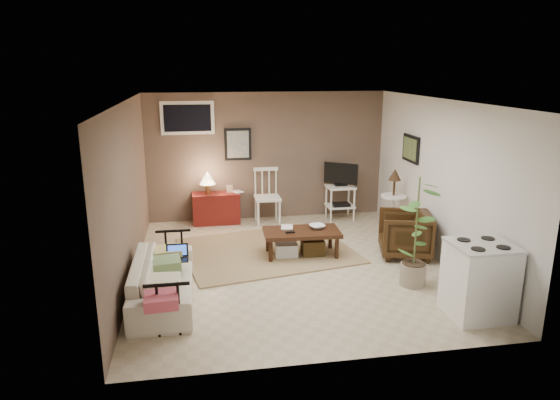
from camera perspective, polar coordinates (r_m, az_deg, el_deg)
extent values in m
plane|color=#C1B293|center=(7.44, 1.34, -7.52)|extent=(5.00, 5.00, 0.00)
cube|color=black|center=(9.35, -4.83, 6.37)|extent=(0.50, 0.03, 0.60)
cube|color=black|center=(8.66, 14.73, 5.70)|extent=(0.03, 0.60, 0.45)
cube|color=white|center=(9.26, -10.53, 9.20)|extent=(0.96, 0.03, 0.60)
cube|color=#9C895B|center=(7.99, -1.50, -5.79)|extent=(2.92, 2.51, 0.02)
cube|color=#361A0E|center=(7.68, 2.49, -3.70)|extent=(1.19, 0.65, 0.06)
cylinder|color=#361A0E|center=(7.47, -1.07, -5.89)|extent=(0.06, 0.06, 0.37)
cylinder|color=#361A0E|center=(7.64, 6.51, -5.51)|extent=(0.06, 0.06, 0.37)
cylinder|color=#361A0E|center=(7.89, -1.42, -4.74)|extent=(0.06, 0.06, 0.37)
cylinder|color=#361A0E|center=(8.04, 5.77, -4.41)|extent=(0.06, 0.06, 0.37)
cube|color=black|center=(7.54, 1.16, -3.69)|extent=(0.15, 0.05, 0.02)
cube|color=#463219|center=(7.79, 3.74, -5.40)|extent=(0.35, 0.31, 0.25)
cube|color=silver|center=(7.73, 0.69, -5.69)|extent=(0.35, 0.31, 0.21)
imported|color=white|center=(6.45, -13.28, -8.11)|extent=(0.54, 1.85, 0.72)
cube|color=black|center=(6.66, -11.65, -6.72)|extent=(0.28, 0.20, 0.01)
cube|color=black|center=(6.72, -11.66, -5.62)|extent=(0.28, 0.01, 0.18)
cube|color=blue|center=(6.72, -11.67, -5.65)|extent=(0.24, 0.00, 0.14)
cube|color=maroon|center=(9.39, -7.29, -0.93)|extent=(0.86, 0.38, 0.58)
cylinder|color=#A06E3D|center=(9.25, -8.25, 1.25)|extent=(0.10, 0.10, 0.19)
cone|color=#FFEDB7|center=(9.20, -8.30, 2.53)|extent=(0.29, 0.29, 0.23)
cube|color=tan|center=(9.33, -5.77, 1.27)|extent=(0.12, 0.02, 0.14)
cube|color=white|center=(9.27, -1.45, 0.24)|extent=(0.46, 0.46, 0.04)
cylinder|color=white|center=(9.12, -2.49, -1.67)|extent=(0.04, 0.04, 0.46)
cylinder|color=white|center=(9.18, -0.03, -1.55)|extent=(0.04, 0.04, 0.46)
cylinder|color=white|center=(9.50, -2.80, -0.99)|extent=(0.04, 0.04, 0.46)
cylinder|color=white|center=(9.55, -0.43, -0.88)|extent=(0.04, 0.04, 0.46)
cube|color=white|center=(9.35, -1.66, 3.56)|extent=(0.46, 0.05, 0.07)
cube|color=white|center=(9.54, 6.93, 1.50)|extent=(0.52, 0.42, 0.04)
cube|color=white|center=(9.63, 6.86, -0.66)|extent=(0.52, 0.42, 0.03)
cylinder|color=white|center=(9.39, 5.86, -0.63)|extent=(0.03, 0.03, 0.66)
cylinder|color=white|center=(9.52, 8.47, -0.51)|extent=(0.03, 0.03, 0.66)
cylinder|color=white|center=(9.72, 5.31, -0.07)|extent=(0.03, 0.03, 0.66)
cylinder|color=white|center=(9.84, 7.84, 0.04)|extent=(0.03, 0.03, 0.66)
cube|color=black|center=(9.53, 6.94, 1.78)|extent=(0.23, 0.13, 0.03)
cube|color=black|center=(9.48, 6.98, 3.04)|extent=(0.57, 0.41, 0.39)
cube|color=#F29B5E|center=(9.48, 6.98, 3.04)|extent=(0.47, 0.32, 0.32)
cube|color=black|center=(9.59, 6.94, -0.63)|extent=(0.33, 0.23, 0.09)
cylinder|color=white|center=(8.99, 12.60, -3.73)|extent=(0.31, 0.31, 0.03)
cylinder|color=white|center=(8.89, 12.72, -1.70)|extent=(0.06, 0.06, 0.66)
cylinder|color=white|center=(8.80, 12.85, 0.42)|extent=(0.44, 0.44, 0.03)
cylinder|color=#321F0E|center=(8.76, 12.91, 1.46)|extent=(0.04, 0.04, 0.28)
cone|color=#382517|center=(8.71, 12.99, 2.85)|extent=(0.22, 0.22, 0.20)
imported|color=#321F0E|center=(7.93, 14.10, -3.57)|extent=(0.87, 0.91, 0.77)
cylinder|color=gray|center=(7.01, 14.94, -8.19)|extent=(0.34, 0.34, 0.30)
cylinder|color=#4C602D|center=(6.75, 15.36, -2.35)|extent=(0.02, 0.02, 1.18)
cube|color=white|center=(6.32, 21.79, -8.62)|extent=(0.67, 0.63, 0.87)
cube|color=silver|center=(6.16, 22.19, -4.79)|extent=(0.69, 0.65, 0.03)
cylinder|color=black|center=(5.96, 21.71, -5.23)|extent=(0.15, 0.15, 0.01)
cylinder|color=black|center=(6.12, 24.19, -4.96)|extent=(0.15, 0.15, 0.01)
cylinder|color=black|center=(6.20, 20.26, -4.29)|extent=(0.15, 0.15, 0.01)
cylinder|color=black|center=(6.36, 22.68, -4.06)|extent=(0.15, 0.15, 0.01)
imported|color=#361A0E|center=(7.75, 4.28, -2.41)|extent=(0.24, 0.11, 0.24)
imported|color=#361A0E|center=(7.74, 0.14, -2.34)|extent=(0.18, 0.05, 0.24)
imported|color=#361A0E|center=(9.27, -5.37, 1.50)|extent=(0.17, 0.09, 0.23)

